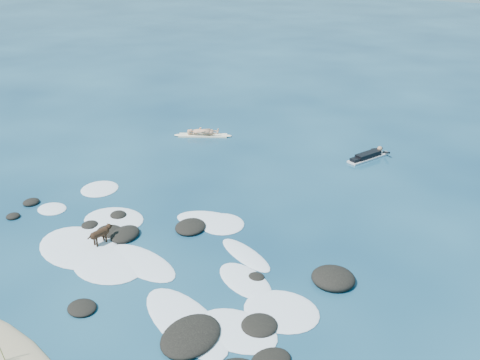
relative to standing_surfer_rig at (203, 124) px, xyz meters
The scene contains 6 objects.
ground 10.34m from the standing_surfer_rig, 62.70° to the right, with size 160.00×160.00×0.00m, color #0A2642.
reef_rocks 13.82m from the standing_surfer_rig, 52.58° to the right, with size 13.55×6.94×0.48m.
breaking_foam 11.92m from the standing_surfer_rig, 60.39° to the right, with size 12.78×7.46×0.12m.
standing_surfer_rig is the anchor object (origin of this frame).
paddling_surfer_rig 8.84m from the standing_surfer_rig, 12.81° to the left, with size 1.53×2.58×0.45m.
dog 11.36m from the standing_surfer_rig, 70.99° to the right, with size 0.35×1.10×0.70m.
Camera 1 is at (11.99, -12.32, 10.03)m, focal length 40.00 mm.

